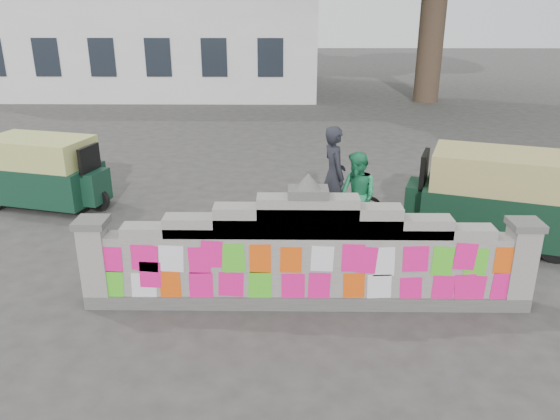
{
  "coord_description": "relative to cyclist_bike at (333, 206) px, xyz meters",
  "views": [
    {
      "loc": [
        -0.3,
        -7.02,
        4.13
      ],
      "look_at": [
        -0.39,
        1.0,
        1.1
      ],
      "focal_mm": 35.0,
      "sensor_mm": 36.0,
      "label": 1
    }
  ],
  "objects": [
    {
      "name": "pedestrian",
      "position": [
        0.43,
        -0.18,
        0.28
      ],
      "size": [
        0.94,
        1.0,
        1.63
      ],
      "primitive_type": "imported",
      "rotation": [
        0.0,
        0.0,
        -1.03
      ],
      "color": "#299660",
      "rests_on": "ground"
    },
    {
      "name": "cyclist_rider",
      "position": [
        0.0,
        0.0,
        0.38
      ],
      "size": [
        0.6,
        0.76,
        1.83
      ],
      "primitive_type": "imported",
      "rotation": [
        0.0,
        0.0,
        1.83
      ],
      "color": "black",
      "rests_on": "ground"
    },
    {
      "name": "building",
      "position": [
        -7.59,
        19.3,
        3.48
      ],
      "size": [
        16.0,
        10.0,
        8.9
      ],
      "color": "silver",
      "rests_on": "ground"
    },
    {
      "name": "rickshaw_left",
      "position": [
        -6.07,
        1.45,
        0.24
      ],
      "size": [
        2.81,
        1.81,
        1.51
      ],
      "rotation": [
        0.0,
        0.0,
        -0.25
      ],
      "color": "#113424",
      "rests_on": "ground"
    },
    {
      "name": "rickshaw_right",
      "position": [
        2.89,
        -0.32,
        0.33
      ],
      "size": [
        3.13,
        2.2,
        1.68
      ],
      "rotation": [
        0.0,
        0.0,
        2.8
      ],
      "color": "black",
      "rests_on": "ground"
    },
    {
      "name": "ground",
      "position": [
        -0.59,
        -2.68,
        -0.54
      ],
      "size": [
        100.0,
        100.0,
        0.0
      ],
      "primitive_type": "plane",
      "color": "#383533",
      "rests_on": "ground"
    },
    {
      "name": "parapet_wall",
      "position": [
        -0.59,
        -2.69,
        0.21
      ],
      "size": [
        6.48,
        0.44,
        2.01
      ],
      "color": "#4C4C49",
      "rests_on": "ground"
    },
    {
      "name": "cyclist_bike",
      "position": [
        0.0,
        0.0,
        0.0
      ],
      "size": [
        2.17,
        1.23,
        1.08
      ],
      "primitive_type": "imported",
      "rotation": [
        0.0,
        0.0,
        1.83
      ],
      "color": "black",
      "rests_on": "ground"
    }
  ]
}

